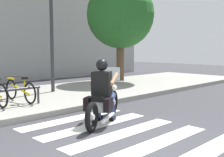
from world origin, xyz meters
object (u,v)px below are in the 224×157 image
(motorcycle, at_px, (104,102))
(rider, at_px, (103,87))
(bicycle_3, at_px, (20,90))
(tree_near_rack, at_px, (120,15))
(street_lamp, at_px, (52,28))

(motorcycle, distance_m, rider, 0.37)
(rider, height_order, bicycle_3, rider)
(bicycle_3, distance_m, tree_near_rack, 6.28)
(motorcycle, bearing_deg, street_lamp, 73.96)
(bicycle_3, height_order, street_lamp, street_lamp)
(tree_near_rack, bearing_deg, bicycle_3, -165.99)
(rider, relative_size, tree_near_rack, 0.30)
(motorcycle, relative_size, bicycle_3, 1.20)
(rider, xyz_separation_m, tree_near_rack, (4.98, 4.23, 2.33))
(motorcycle, bearing_deg, bicycle_3, 102.13)
(rider, distance_m, tree_near_rack, 6.94)
(bicycle_3, bearing_deg, motorcycle, -77.87)
(rider, xyz_separation_m, bicycle_3, (-0.53, 2.85, -0.33))
(rider, bearing_deg, street_lamp, 73.13)
(motorcycle, distance_m, street_lamp, 4.38)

